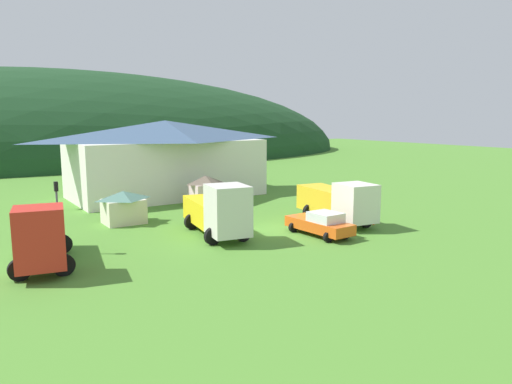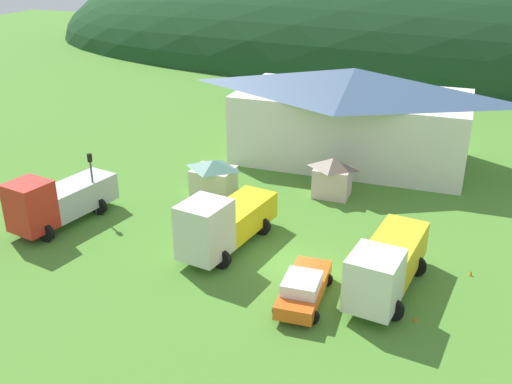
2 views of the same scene
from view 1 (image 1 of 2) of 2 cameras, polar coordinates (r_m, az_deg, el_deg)
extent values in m
plane|color=#4C842D|center=(34.29, 1.90, -4.44)|extent=(200.00, 200.00, 0.00)
ellipsoid|color=#193D1E|center=(100.92, -22.38, 3.77)|extent=(130.00, 60.00, 33.27)
cube|color=white|center=(49.08, -10.51, 2.77)|extent=(17.90, 9.28, 5.56)
pyramid|color=#3D5675|center=(48.83, -10.64, 7.14)|extent=(19.33, 10.02, 1.94)
cube|color=beige|center=(37.40, -15.31, -2.21)|extent=(2.84, 2.33, 1.81)
pyramid|color=#4C7A6B|center=(37.19, -15.38, -0.37)|extent=(3.07, 2.52, 0.63)
cube|color=beige|center=(42.51, -5.96, -0.43)|extent=(2.46, 2.02, 2.09)
pyramid|color=#6B5B4C|center=(42.31, -5.99, 1.45)|extent=(2.65, 2.18, 0.73)
cube|color=red|center=(25.96, -24.10, -4.93)|extent=(2.68, 2.61, 3.02)
cube|color=black|center=(25.71, -24.20, -3.55)|extent=(1.55, 1.97, 0.97)
cube|color=#B2B2B7|center=(29.62, -23.85, -4.52)|extent=(3.21, 5.35, 1.76)
cylinder|color=black|center=(26.33, -21.70, -7.99)|extent=(1.10, 0.30, 1.10)
cylinder|color=black|center=(26.40, -26.07, -8.23)|extent=(1.10, 0.30, 1.10)
cylinder|color=black|center=(30.53, -21.84, -5.71)|extent=(1.10, 0.30, 1.10)
cylinder|color=black|center=(30.60, -25.59, -5.92)|extent=(1.10, 0.30, 1.10)
cube|color=silver|center=(30.28, -3.34, -2.14)|extent=(2.75, 3.02, 3.14)
cube|color=black|center=(30.04, -3.26, -0.90)|extent=(1.60, 2.31, 1.00)
cube|color=yellow|center=(33.96, -5.58, -2.24)|extent=(3.14, 5.29, 1.64)
cylinder|color=black|center=(30.98, -1.54, -4.84)|extent=(1.10, 0.30, 1.10)
cylinder|color=black|center=(30.30, -5.12, -5.20)|extent=(1.10, 0.30, 1.10)
cylinder|color=black|center=(35.14, -4.36, -3.21)|extent=(1.10, 0.30, 1.10)
cylinder|color=black|center=(34.54, -7.55, -3.48)|extent=(1.10, 0.30, 1.10)
cube|color=silver|center=(34.82, 11.63, -1.24)|extent=(2.66, 2.91, 2.68)
cube|color=black|center=(34.62, 11.79, -0.31)|extent=(1.52, 2.24, 0.86)
cube|color=gold|center=(37.91, 8.19, -0.92)|extent=(2.98, 5.20, 1.90)
cylinder|color=black|center=(35.68, 12.86, -3.23)|extent=(1.10, 0.30, 1.10)
cylinder|color=black|center=(34.49, 10.22, -3.56)|extent=(1.10, 0.30, 1.10)
cylinder|color=black|center=(39.24, 8.79, -2.01)|extent=(1.10, 0.30, 1.10)
cylinder|color=black|center=(38.15, 6.28, -2.27)|extent=(1.10, 0.30, 1.10)
cube|color=orange|center=(32.78, 7.43, -3.90)|extent=(2.07, 5.07, 0.70)
cube|color=silver|center=(32.22, 8.18, -2.94)|extent=(1.79, 2.07, 0.62)
cylinder|color=black|center=(32.25, 10.54, -4.83)|extent=(0.68, 0.24, 0.68)
cylinder|color=black|center=(31.13, 8.49, -5.27)|extent=(0.68, 0.24, 0.68)
cylinder|color=black|center=(34.60, 6.45, -3.79)|extent=(0.68, 0.24, 0.68)
cylinder|color=black|center=(33.56, 4.42, -4.16)|extent=(0.68, 0.24, 0.68)
cylinder|color=#4C4C51|center=(30.09, -22.24, -3.40)|extent=(0.12, 0.12, 3.70)
cube|color=black|center=(29.73, -22.49, 0.61)|extent=(0.20, 0.24, 0.55)
sphere|color=green|center=(29.86, -22.53, 0.64)|extent=(0.14, 0.14, 0.14)
cone|color=orange|center=(36.75, 13.65, -3.78)|extent=(0.36, 0.36, 0.60)
cone|color=orange|center=(41.94, 10.74, -2.12)|extent=(0.36, 0.36, 0.58)
camera|label=2|loc=(28.41, 58.26, 22.56)|focal=40.45mm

